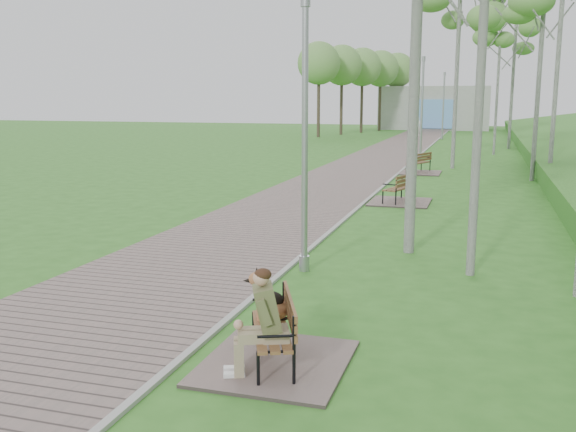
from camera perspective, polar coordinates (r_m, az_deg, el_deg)
name	(u,v)px	position (r m, az deg, el deg)	size (l,w,h in m)	color
ground	(309,251)	(12.52, 1.86, -3.15)	(120.00, 120.00, 0.00)	#316B22
walkway	(385,155)	(33.74, 8.58, 5.38)	(3.50, 67.00, 0.04)	#73625D
kerb	(419,156)	(33.53, 11.55, 5.26)	(0.10, 67.00, 0.05)	#999993
building_north	(435,108)	(62.90, 12.90, 9.34)	(10.00, 5.20, 4.00)	#9E9E99
bench_main	(267,333)	(7.23, -1.86, -10.32)	(1.58, 1.75, 1.37)	#73625D
bench_second	(399,196)	(18.53, 9.83, 1.75)	(1.67, 1.85, 1.02)	#73625D
bench_third	(418,169)	(25.98, 11.52, 4.16)	(1.65, 1.83, 1.01)	#73625D
lamp_post_near	(305,146)	(10.76, 1.50, 6.24)	(0.18, 0.18, 4.61)	#95979C
lamp_post_second	(422,111)	(32.21, 11.80, 9.08)	(0.19, 0.19, 4.90)	#95979C
lamp_post_third	(443,108)	(47.66, 13.63, 9.29)	(0.18, 0.18, 4.73)	#95979C
lamp_post_far	(454,102)	(62.37, 14.57, 9.79)	(0.21, 0.21, 5.50)	#95979C
pedestrian_near	(417,126)	(51.65, 11.42, 7.83)	(0.55, 0.36, 1.51)	white
birch_far_a	(516,29)	(40.03, 19.60, 15.38)	(2.59, 2.59, 8.64)	silver
birch_far_b	(501,23)	(35.61, 18.43, 15.98)	(2.23, 2.23, 8.51)	silver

